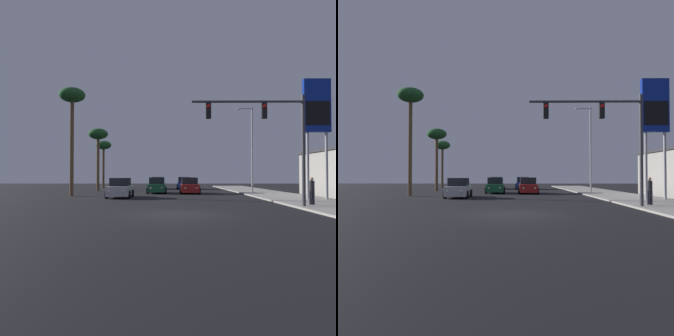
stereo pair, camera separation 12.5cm
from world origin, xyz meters
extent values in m
plane|color=black|center=(0.00, 0.00, 0.00)|extent=(120.00, 120.00, 0.00)
cube|color=#9E998E|center=(9.50, 10.00, 0.06)|extent=(5.00, 60.00, 0.12)
cube|color=maroon|center=(1.77, 18.34, 0.58)|extent=(1.85, 4.22, 0.80)
cube|color=black|center=(1.77, 18.49, 1.33)|extent=(1.63, 2.02, 0.70)
cylinder|color=black|center=(0.87, 17.04, 0.32)|extent=(0.24, 0.64, 0.64)
cylinder|color=black|center=(2.67, 17.04, 0.32)|extent=(0.24, 0.64, 0.64)
cylinder|color=black|center=(0.87, 19.64, 0.32)|extent=(0.24, 0.64, 0.64)
cylinder|color=black|center=(2.67, 19.64, 0.32)|extent=(0.24, 0.64, 0.64)
sphere|color=#F2EACC|center=(1.21, 16.22, 0.63)|extent=(0.18, 0.18, 0.18)
sphere|color=#F2EACC|center=(2.33, 16.22, 0.63)|extent=(0.18, 0.18, 0.18)
cube|color=black|center=(-2.01, 29.89, 0.58)|extent=(1.89, 4.24, 0.80)
cube|color=black|center=(-2.01, 30.04, 1.33)|extent=(1.64, 2.03, 0.70)
cylinder|color=black|center=(-2.91, 28.59, 0.32)|extent=(0.24, 0.64, 0.64)
cylinder|color=black|center=(-1.11, 28.59, 0.32)|extent=(0.24, 0.64, 0.64)
cylinder|color=black|center=(-2.91, 31.20, 0.32)|extent=(0.24, 0.64, 0.64)
cylinder|color=black|center=(-1.11, 31.20, 0.32)|extent=(0.24, 0.64, 0.64)
sphere|color=#F2EACC|center=(-2.56, 27.77, 0.63)|extent=(0.18, 0.18, 0.18)
sphere|color=#F2EACC|center=(-1.45, 27.77, 0.63)|extent=(0.18, 0.18, 0.18)
cube|color=#195933|center=(-1.69, 19.04, 0.58)|extent=(1.82, 4.21, 0.80)
cube|color=black|center=(-1.69, 19.19, 1.33)|extent=(1.61, 2.01, 0.70)
cylinder|color=black|center=(-2.59, 17.74, 0.32)|extent=(0.24, 0.64, 0.64)
cylinder|color=black|center=(-0.79, 17.74, 0.32)|extent=(0.24, 0.64, 0.64)
cylinder|color=black|center=(-2.59, 20.34, 0.32)|extent=(0.24, 0.64, 0.64)
cylinder|color=black|center=(-0.79, 20.34, 0.32)|extent=(0.24, 0.64, 0.64)
sphere|color=#F2EACC|center=(-2.25, 16.92, 0.63)|extent=(0.18, 0.18, 0.18)
sphere|color=#F2EACC|center=(-1.13, 16.92, 0.63)|extent=(0.18, 0.18, 0.18)
cube|color=navy|center=(1.67, 29.48, 0.58)|extent=(1.89, 4.24, 0.80)
cube|color=black|center=(1.67, 29.63, 1.33)|extent=(1.64, 2.03, 0.70)
cylinder|color=black|center=(0.77, 28.18, 0.32)|extent=(0.24, 0.64, 0.64)
cylinder|color=black|center=(2.57, 28.18, 0.32)|extent=(0.24, 0.64, 0.64)
cylinder|color=black|center=(0.77, 30.78, 0.32)|extent=(0.24, 0.64, 0.64)
cylinder|color=black|center=(2.57, 30.78, 0.32)|extent=(0.24, 0.64, 0.64)
sphere|color=#F2EACC|center=(1.11, 27.36, 0.63)|extent=(0.18, 0.18, 0.18)
sphere|color=#F2EACC|center=(2.23, 27.36, 0.63)|extent=(0.18, 0.18, 0.18)
cube|color=#B7B7BC|center=(-4.56, 12.02, 0.58)|extent=(1.86, 4.23, 0.80)
cube|color=black|center=(-4.56, 12.17, 1.33)|extent=(1.63, 2.02, 0.70)
cylinder|color=black|center=(-5.46, 10.72, 0.32)|extent=(0.24, 0.64, 0.64)
cylinder|color=black|center=(-3.66, 10.72, 0.32)|extent=(0.24, 0.64, 0.64)
cylinder|color=black|center=(-5.46, 13.32, 0.32)|extent=(0.24, 0.64, 0.64)
cylinder|color=black|center=(-3.66, 13.32, 0.32)|extent=(0.24, 0.64, 0.64)
sphere|color=#F2EACC|center=(-5.12, 9.90, 0.63)|extent=(0.18, 0.18, 0.18)
sphere|color=#F2EACC|center=(-4.01, 9.90, 0.63)|extent=(0.18, 0.18, 0.18)
cylinder|color=#38383D|center=(7.50, 3.10, 3.37)|extent=(0.20, 0.20, 6.50)
cylinder|color=#38383D|center=(4.24, 3.10, 6.22)|extent=(6.52, 0.14, 0.14)
cube|color=black|center=(5.22, 3.10, 5.67)|extent=(0.30, 0.24, 0.90)
sphere|color=red|center=(5.22, 2.96, 5.94)|extent=(0.20, 0.20, 0.20)
cube|color=black|center=(1.96, 3.10, 5.67)|extent=(0.30, 0.24, 0.90)
sphere|color=red|center=(1.96, 2.96, 5.94)|extent=(0.20, 0.20, 0.20)
cylinder|color=#99999E|center=(8.37, 18.46, 4.62)|extent=(0.18, 0.18, 9.00)
cylinder|color=#99999E|center=(7.67, 18.46, 8.97)|extent=(1.40, 0.10, 0.10)
ellipsoid|color=silver|center=(6.97, 18.46, 8.92)|extent=(0.50, 0.24, 0.20)
cylinder|color=#99999E|center=(9.99, 8.44, 2.62)|extent=(0.20, 0.20, 5.00)
cylinder|color=#99999E|center=(11.39, 8.44, 2.62)|extent=(0.20, 0.20, 5.00)
cube|color=navy|center=(10.69, 8.44, 7.12)|extent=(2.00, 0.40, 4.00)
cube|color=black|center=(10.69, 8.23, 6.52)|extent=(1.80, 0.03, 1.80)
cylinder|color=#23232D|center=(8.25, 4.00, 0.54)|extent=(0.16, 0.16, 0.85)
cylinder|color=#23232D|center=(8.43, 4.00, 0.54)|extent=(0.16, 0.16, 0.85)
cylinder|color=#262628|center=(8.34, 4.00, 1.27)|extent=(0.32, 0.32, 0.60)
sphere|color=tan|center=(8.34, 4.00, 1.68)|extent=(0.22, 0.22, 0.22)
cylinder|color=brown|center=(-9.12, 24.00, 3.26)|extent=(0.36, 0.36, 6.51)
ellipsoid|color=#1E5123|center=(-9.12, 24.00, 6.99)|extent=(2.40, 2.40, 1.32)
cylinder|color=brown|center=(-9.34, 14.00, 4.43)|extent=(0.36, 0.36, 8.85)
ellipsoid|color=#1E5123|center=(-9.34, 14.00, 9.33)|extent=(2.40, 2.40, 1.32)
cylinder|color=brown|center=(-10.50, 34.00, 3.03)|extent=(0.36, 0.36, 6.06)
ellipsoid|color=#1E5123|center=(-10.50, 34.00, 6.54)|extent=(2.40, 2.40, 1.32)
camera|label=1|loc=(-0.30, -15.98, 1.90)|focal=35.00mm
camera|label=2|loc=(-0.18, -15.98, 1.90)|focal=35.00mm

